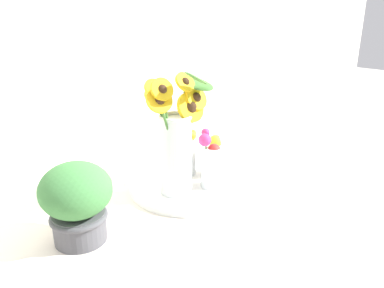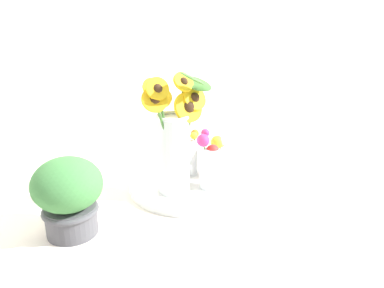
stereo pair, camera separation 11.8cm
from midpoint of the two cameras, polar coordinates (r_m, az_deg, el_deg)
The scene contains 7 objects.
ground_plane at distance 1.18m, azimuth 7.41°, elevation -8.03°, with size 6.00×6.00×0.00m, color silver.
serving_tray at distance 1.23m, azimuth 2.75°, elevation -6.10°, with size 0.41×0.41×0.02m.
mason_jar_sunflowers at distance 1.10m, azimuth 0.28°, elevation 0.73°, with size 0.23×0.22×0.39m.
vase_small_center at distance 1.15m, azimuth 5.50°, elevation -2.87°, with size 0.07×0.08×0.18m.
vase_bulb_right at distance 1.25m, azimuth 6.21°, elevation -2.44°, with size 0.09×0.08×0.14m.
vase_small_back at distance 1.25m, azimuth 2.13°, elevation -0.80°, with size 0.08×0.09×0.20m.
potted_plant at distance 0.97m, azimuth -15.06°, elevation -7.43°, with size 0.18×0.18×0.21m.
Camera 2 is at (-0.67, -0.79, 0.55)m, focal length 35.00 mm.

